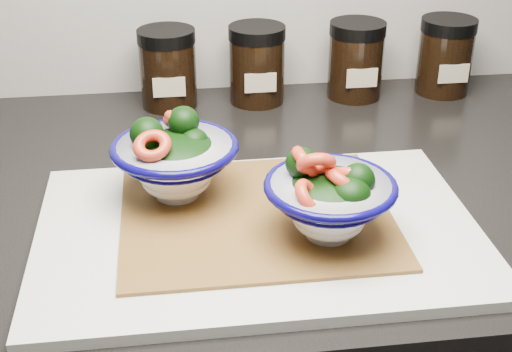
{
  "coord_description": "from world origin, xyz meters",
  "views": [
    {
      "loc": [
        -0.17,
        0.72,
        1.3
      ],
      "look_at": [
        -0.09,
        1.35,
        0.96
      ],
      "focal_mm": 50.0,
      "sensor_mm": 36.0,
      "label": 1
    }
  ],
  "objects": [
    {
      "name": "countertop",
      "position": [
        0.0,
        1.45,
        0.88
      ],
      "size": [
        3.5,
        0.6,
        0.04
      ],
      "primitive_type": "cube",
      "color": "black",
      "rests_on": "cabinet"
    },
    {
      "name": "cutting_board",
      "position": [
        -0.09,
        1.33,
        0.91
      ],
      "size": [
        0.45,
        0.3,
        0.01
      ],
      "primitive_type": "cube",
      "color": "silver",
      "rests_on": "countertop"
    },
    {
      "name": "bamboo_mat",
      "position": [
        -0.09,
        1.35,
        0.91
      ],
      "size": [
        0.28,
        0.24,
        0.0
      ],
      "primitive_type": "cube",
      "color": "olive",
      "rests_on": "cutting_board"
    },
    {
      "name": "bowl_left",
      "position": [
        -0.17,
        1.4,
        0.96
      ],
      "size": [
        0.14,
        0.14,
        0.1
      ],
      "rotation": [
        0.0,
        0.0,
        -0.33
      ],
      "color": "white",
      "rests_on": "bamboo_mat"
    },
    {
      "name": "bowl_right",
      "position": [
        -0.02,
        1.3,
        0.96
      ],
      "size": [
        0.13,
        0.13,
        0.1
      ],
      "rotation": [
        0.0,
        0.0,
        -0.04
      ],
      "color": "white",
      "rests_on": "bamboo_mat"
    },
    {
      "name": "spice_jar_a",
      "position": [
        -0.17,
        1.69,
        0.96
      ],
      "size": [
        0.08,
        0.08,
        0.11
      ],
      "color": "black",
      "rests_on": "countertop"
    },
    {
      "name": "spice_jar_b",
      "position": [
        -0.04,
        1.69,
        0.96
      ],
      "size": [
        0.08,
        0.08,
        0.11
      ],
      "color": "black",
      "rests_on": "countertop"
    },
    {
      "name": "spice_jar_c",
      "position": [
        0.1,
        1.69,
        0.96
      ],
      "size": [
        0.08,
        0.08,
        0.11
      ],
      "color": "black",
      "rests_on": "countertop"
    },
    {
      "name": "spice_jar_d",
      "position": [
        0.24,
        1.69,
        0.96
      ],
      "size": [
        0.08,
        0.08,
        0.11
      ],
      "color": "black",
      "rests_on": "countertop"
    }
  ]
}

